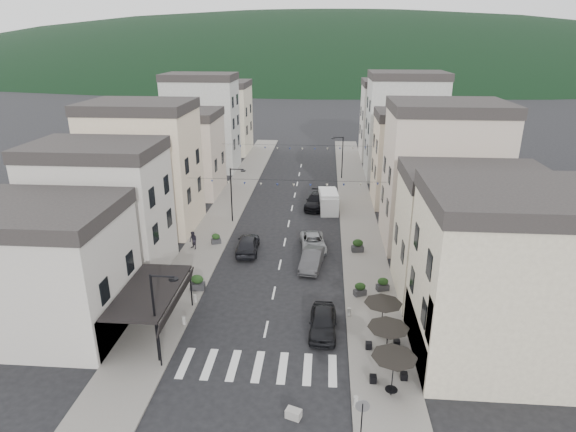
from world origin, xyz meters
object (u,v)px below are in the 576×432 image
at_px(parked_car_e, 248,244).
at_px(delivery_van, 328,201).
at_px(parked_car_c, 313,242).
at_px(parked_car_d, 316,201).
at_px(pedestrian_a, 167,279).
at_px(parked_car_b, 312,259).
at_px(parked_car_a, 323,322).
at_px(pedestrian_b, 193,240).

xyz_separation_m(parked_car_e, delivery_van, (7.42, 12.19, 0.35)).
height_order(parked_car_c, parked_car_e, parked_car_e).
bearing_deg(parked_car_d, parked_car_c, -82.51).
bearing_deg(delivery_van, pedestrian_a, -126.76).
height_order(parked_car_b, parked_car_d, parked_car_d).
bearing_deg(parked_car_e, parked_car_b, 152.70).
distance_m(parked_car_a, pedestrian_b, 17.50).
xyz_separation_m(parked_car_c, pedestrian_b, (-11.16, -1.10, 0.29)).
distance_m(parked_car_b, pedestrian_a, 12.23).
bearing_deg(pedestrian_a, parked_car_b, -2.98).
height_order(parked_car_a, pedestrian_b, pedestrian_b).
xyz_separation_m(parked_car_a, parked_car_c, (-1.06, 13.62, -0.09)).
bearing_deg(parked_car_a, parked_car_b, 97.03).
bearing_deg(parked_car_c, delivery_van, 75.74).
bearing_deg(parked_car_e, pedestrian_b, -4.15).
bearing_deg(parked_car_a, parked_car_d, 93.17).
height_order(parked_car_d, delivery_van, delivery_van).
xyz_separation_m(parked_car_b, delivery_van, (1.41, 14.89, 0.41)).
relative_size(parked_car_a, pedestrian_b, 2.66).
height_order(parked_car_e, pedestrian_a, pedestrian_a).
bearing_deg(delivery_van, parked_car_b, -99.96).
xyz_separation_m(parked_car_a, pedestrian_b, (-12.23, 12.52, 0.20)).
relative_size(parked_car_a, pedestrian_a, 2.48).
relative_size(parked_car_d, parked_car_e, 1.11).
distance_m(parked_car_d, pedestrian_b, 17.16).
height_order(parked_car_c, pedestrian_a, pedestrian_a).
xyz_separation_m(parked_car_d, parked_car_e, (-6.01, -13.13, 0.04)).
height_order(parked_car_b, parked_car_e, parked_car_e).
height_order(parked_car_b, delivery_van, delivery_van).
height_order(parked_car_e, pedestrian_b, pedestrian_b).
xyz_separation_m(parked_car_a, delivery_van, (0.34, 24.61, 0.41)).
bearing_deg(parked_car_b, parked_car_c, 97.26).
height_order(parked_car_c, pedestrian_b, pedestrian_b).
bearing_deg(parked_car_d, pedestrian_b, -123.10).
distance_m(parked_car_c, pedestrian_b, 11.22).
height_order(parked_car_a, parked_car_e, parked_car_e).
height_order(parked_car_a, parked_car_b, parked_car_b).
distance_m(parked_car_d, parked_car_e, 14.44).
xyz_separation_m(parked_car_b, parked_car_c, (0.00, 3.90, -0.09)).
height_order(parked_car_a, delivery_van, delivery_van).
distance_m(parked_car_d, pedestrian_a, 23.65).
xyz_separation_m(parked_car_d, delivery_van, (1.41, -0.94, 0.39)).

